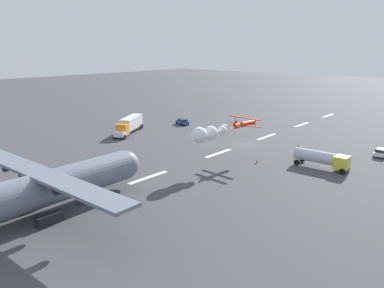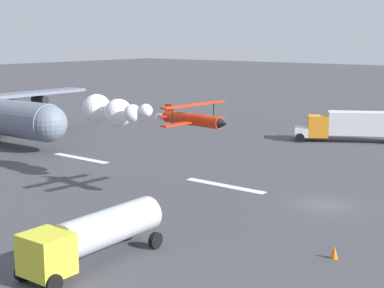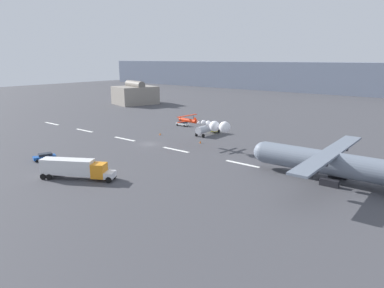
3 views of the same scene
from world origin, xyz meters
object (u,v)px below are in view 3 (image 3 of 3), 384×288
Objects in this scene: cargo_transport_plane at (323,161)px; airport_staff_sedan at (183,123)px; traffic_cone_far at (200,142)px; fuel_tanker_truck at (208,129)px; traffic_cone_near at (160,134)px; stunt_biplane_red at (213,125)px; semi_truck_orange at (75,168)px; followme_car_yellow at (45,157)px.

airport_staff_sedan is (-53.60, 24.17, -2.69)m from cargo_transport_plane.
cargo_transport_plane reaches higher than traffic_cone_far.
fuel_tanker_truck reaches higher than traffic_cone_near.
cargo_transport_plane is at bearing -8.56° from stunt_biplane_red.
stunt_biplane_red reaches higher than traffic_cone_far.
stunt_biplane_red is 3.88× the size of airport_staff_sedan.
cargo_transport_plane is 27.61m from stunt_biplane_red.
cargo_transport_plane is 45.08m from semi_truck_orange.
semi_truck_orange is (-8.21, -32.00, -4.17)m from stunt_biplane_red.
fuel_tanker_truck is 2.16× the size of airport_staff_sedan.
traffic_cone_near is (-49.55, 9.26, -3.13)m from cargo_transport_plane.
stunt_biplane_red is at bearing -37.22° from airport_staff_sedan.
cargo_transport_plane is 1.92× the size of stunt_biplane_red.
traffic_cone_far is at bearing 166.07° from cargo_transport_plane.
semi_truck_orange is 17.61× the size of traffic_cone_far.
followme_car_yellow is at bearing 169.83° from semi_truck_orange.
traffic_cone_far is at bearing 63.21° from followme_car_yellow.
semi_truck_orange is (-35.38, -27.91, -1.39)m from cargo_transport_plane.
semi_truck_orange reaches higher than fuel_tanker_truck.
cargo_transport_plane reaches higher than semi_truck_orange.
followme_car_yellow is at bearing -116.79° from traffic_cone_far.
stunt_biplane_red is 33.30m from semi_truck_orange.
followme_car_yellow reaches higher than traffic_cone_near.
airport_staff_sedan is (-18.23, 52.08, -1.30)m from semi_truck_orange.
traffic_cone_near is (4.06, -14.91, -0.44)m from airport_staff_sedan.
cargo_transport_plane reaches higher than traffic_cone_near.
traffic_cone_far is (-34.38, 8.53, -3.13)m from cargo_transport_plane.
cargo_transport_plane is 57.19m from followme_car_yellow.
cargo_transport_plane is at bearing 38.27° from semi_truck_orange.
followme_car_yellow is 37.62m from traffic_cone_far.
traffic_cone_near is at bearing 87.01° from followme_car_yellow.
airport_staff_sedan is at bearing 140.86° from traffic_cone_far.
cargo_transport_plane is 58.86m from airport_staff_sedan.
stunt_biplane_red reaches higher than traffic_cone_near.
fuel_tanker_truck is at bearing -21.79° from airport_staff_sedan.
traffic_cone_far is (19.22, -15.64, -0.44)m from airport_staff_sedan.
airport_staff_sedan is (-26.44, 20.08, -5.47)m from stunt_biplane_red.
airport_staff_sedan reaches higher than traffic_cone_far.
stunt_biplane_red is at bearing 75.61° from semi_truck_orange.
semi_truck_orange reaches higher than traffic_cone_near.
semi_truck_orange is 39.82m from traffic_cone_near.
cargo_transport_plane is 42.37× the size of traffic_cone_near.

